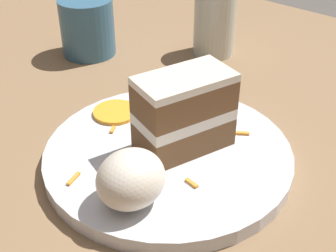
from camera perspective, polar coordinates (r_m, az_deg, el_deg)
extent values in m
plane|color=#4C4742|center=(0.55, -8.65, -7.59)|extent=(6.00, 6.00, 0.00)
cube|color=#846647|center=(0.54, -8.81, -6.14)|extent=(1.20, 1.14, 0.04)
cylinder|color=silver|center=(0.52, 0.00, -3.59)|extent=(0.27, 0.27, 0.02)
cube|color=brown|center=(0.51, 1.92, -0.89)|extent=(0.11, 0.08, 0.03)
cube|color=silver|center=(0.50, 1.96, 1.28)|extent=(0.11, 0.08, 0.01)
cube|color=brown|center=(0.49, 2.02, 3.56)|extent=(0.11, 0.08, 0.03)
cube|color=silver|center=(0.48, 2.06, 5.71)|extent=(0.11, 0.08, 0.01)
ellipsoid|color=silver|center=(0.43, -4.55, -6.45)|extent=(0.07, 0.06, 0.05)
cylinder|color=orange|center=(0.58, -6.43, 1.69)|extent=(0.05, 0.05, 0.00)
cube|color=orange|center=(0.58, -3.08, 2.16)|extent=(0.01, 0.01, 0.00)
cube|color=orange|center=(0.48, -11.44, -6.31)|extent=(0.02, 0.01, 0.00)
cube|color=orange|center=(0.50, -4.91, -4.28)|extent=(0.01, 0.01, 0.00)
cube|color=orange|center=(0.54, 8.90, -0.87)|extent=(0.01, 0.02, 0.00)
cube|color=orange|center=(0.47, 2.90, -6.96)|extent=(0.01, 0.02, 0.00)
cube|color=orange|center=(0.55, -6.76, -0.44)|extent=(0.01, 0.01, 0.00)
cube|color=orange|center=(0.56, -2.88, 1.00)|extent=(0.02, 0.00, 0.00)
cylinder|color=beige|center=(0.75, 5.70, 12.32)|extent=(0.07, 0.07, 0.10)
cylinder|color=silver|center=(0.77, 5.56, 10.07)|extent=(0.06, 0.06, 0.03)
cylinder|color=#386684|center=(0.76, -9.80, 11.82)|extent=(0.08, 0.08, 0.09)
cylinder|color=#382314|center=(0.75, -10.08, 14.51)|extent=(0.07, 0.07, 0.01)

